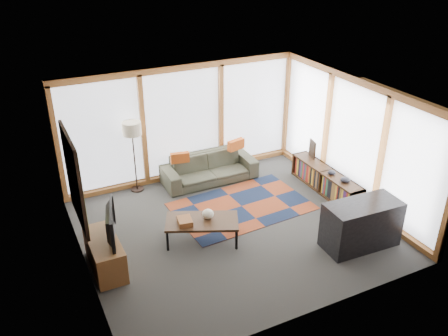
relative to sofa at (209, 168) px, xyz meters
name	(u,v)px	position (x,y,z in m)	size (l,w,h in m)	color
ground	(233,228)	(-0.39, -1.95, -0.31)	(5.50, 5.50, 0.00)	#2A2A27
room_envelope	(244,139)	(0.10, -1.39, 1.23)	(5.52, 5.02, 2.62)	#3F322C
rug	(242,206)	(0.12, -1.33, -0.30)	(2.71, 1.74, 0.01)	maroon
sofa	(209,168)	(0.00, 0.00, 0.00)	(2.11, 0.83, 0.62)	#303528
pillow_left	(180,158)	(-0.70, -0.02, 0.42)	(0.40, 0.12, 0.22)	#B04A18
pillow_right	(236,145)	(0.69, 0.04, 0.42)	(0.42, 0.13, 0.23)	#B04A18
floor_lamp	(134,157)	(-1.60, 0.30, 0.48)	(0.40, 0.40, 1.58)	black
coffee_table	(202,230)	(-1.09, -2.06, -0.09)	(1.30, 0.65, 0.43)	black
book_stack	(185,221)	(-1.40, -2.03, 0.17)	(0.24, 0.30, 0.10)	brown
vase	(208,214)	(-0.96, -2.05, 0.21)	(0.21, 0.21, 0.18)	silver
bookshelf	(326,181)	(2.04, -1.58, -0.05)	(0.37, 2.06, 0.52)	black
bowl_a	(345,180)	(2.05, -2.16, 0.26)	(0.20, 0.20, 0.10)	black
bowl_b	(332,173)	(2.01, -1.76, 0.25)	(0.17, 0.17, 0.08)	black
shelf_picture	(312,149)	(2.15, -0.86, 0.40)	(0.04, 0.29, 0.38)	black
tv_console	(105,254)	(-2.86, -2.08, -0.02)	(0.47, 1.14, 0.57)	brown
television	(107,223)	(-2.76, -2.05, 0.54)	(0.96, 0.13, 0.55)	black
bar_counter	(361,225)	(1.40, -3.43, 0.12)	(1.35, 0.63, 0.86)	black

